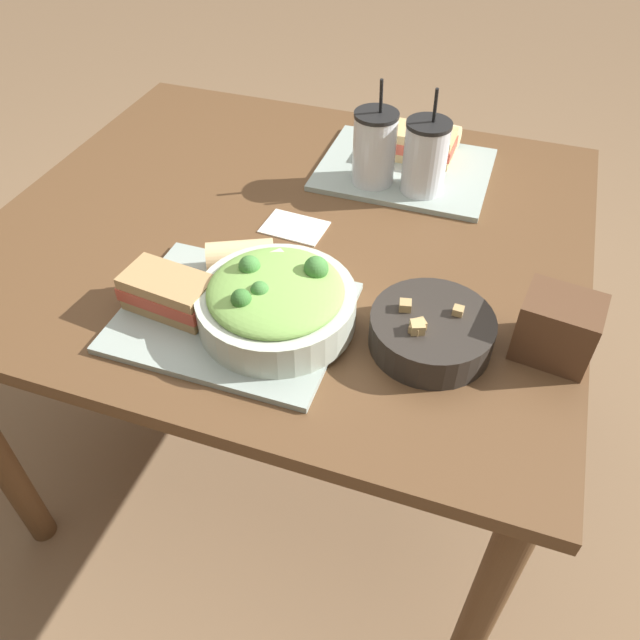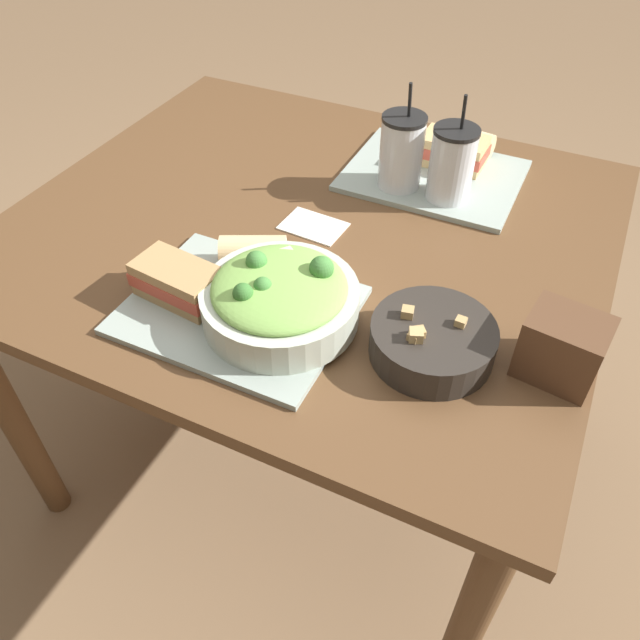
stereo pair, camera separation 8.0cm
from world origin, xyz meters
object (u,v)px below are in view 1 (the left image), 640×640
Objects in this scene: drink_cup_dark at (374,150)px; chip_bag at (557,328)px; salad_bowl at (276,301)px; soup_bowl at (431,331)px; baguette_near at (242,257)px; sandwich_far at (422,144)px; drink_cup_red at (425,159)px; baguette_far at (441,136)px; sandwich_near at (169,293)px; napkin_folded at (294,227)px.

chip_bag is at bearing -43.98° from drink_cup_dark.
soup_bowl is at bearing 9.00° from salad_bowl.
sandwich_far reaches higher than baguette_near.
drink_cup_red is at bearing 73.51° from salad_bowl.
chip_bag is at bearing -56.48° from sandwich_far.
chip_bag is at bearing 14.01° from soup_bowl.
soup_bowl and sandwich_far have the same top height.
drink_cup_red reaches higher than salad_bowl.
drink_cup_red is (0.14, 0.47, 0.03)m from salad_bowl.
baguette_far is 0.64m from chip_bag.
soup_bowl is 0.43m from sandwich_near.
drink_cup_dark is at bearing 73.28° from sandwich_near.
soup_bowl is at bearing -74.60° from sandwich_far.
baguette_near is 0.59× the size of drink_cup_dark.
chip_bag is at bearing 11.16° from salad_bowl.
salad_bowl is at bearing 14.98° from sandwich_near.
baguette_near is (-0.11, 0.10, -0.01)m from salad_bowl.
sandwich_far is (0.22, 0.50, 0.00)m from baguette_near.
chip_bag is 0.99× the size of napkin_folded.
baguette_near is at bearing -102.22° from napkin_folded.
sandwich_far is at bearing 61.65° from napkin_folded.
napkin_folded is at bearing -117.23° from drink_cup_dark.
salad_bowl is 1.16× the size of drink_cup_red.
sandwich_far reaches higher than baguette_far.
drink_cup_dark reaches higher than napkin_folded.
drink_cup_dark is 1.78× the size of chip_bag.
drink_cup_dark is at bearing 86.05° from salad_bowl.
sandwich_far is at bearing 158.99° from baguette_far.
sandwich_near is at bearing -113.10° from sandwich_far.
salad_bowl is 1.76× the size of sandwich_far.
sandwich_far is 0.16m from drink_cup_dark.
drink_cup_dark is (-0.11, -0.19, 0.04)m from baguette_far.
drink_cup_dark reaches higher than sandwich_near.
chip_bag is (0.61, 0.11, 0.01)m from sandwich_near.
napkin_folded is at bearing 159.81° from baguette_far.
baguette_far is (-0.11, 0.62, 0.01)m from soup_bowl.
sandwich_far is (0.11, 0.60, -0.01)m from salad_bowl.
salad_bowl is at bearing -159.56° from baguette_near.
chip_bag is (0.40, -0.38, -0.03)m from drink_cup_dark.
soup_bowl reaches higher than baguette_far.
soup_bowl is at bearing -158.24° from chip_bag.
salad_bowl is 1.31× the size of soup_bowl.
sandwich_near is at bearing -122.74° from drink_cup_red.
salad_bowl is 0.25m from soup_bowl.
chip_bag is at bearing -52.81° from drink_cup_red.
sandwich_near is 1.26× the size of napkin_folded.
salad_bowl is at bearing -93.95° from drink_cup_dark.
salad_bowl is 0.61m from sandwich_far.
baguette_near and baguette_far have the same top height.
baguette_far is at bearing -49.74° from baguette_near.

